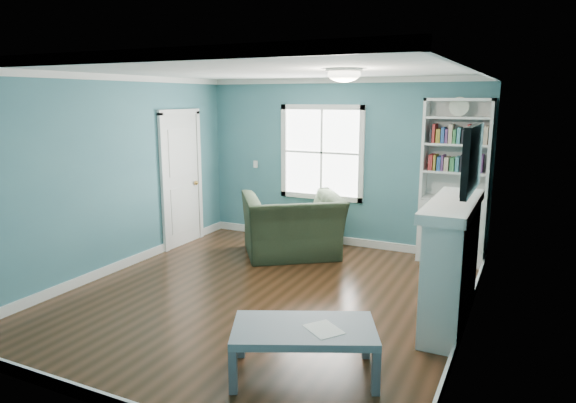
% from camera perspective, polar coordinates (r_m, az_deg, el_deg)
% --- Properties ---
extents(floor, '(5.00, 5.00, 0.00)m').
position_cam_1_polar(floor, '(6.18, -2.62, -10.45)').
color(floor, black).
rests_on(floor, ground).
extents(room_walls, '(5.00, 5.00, 5.00)m').
position_cam_1_polar(room_walls, '(5.78, -2.76, 4.26)').
color(room_walls, '#3A6E7C').
rests_on(room_walls, ground).
extents(trim, '(4.50, 5.00, 2.60)m').
position_cam_1_polar(trim, '(5.83, -2.73, 0.89)').
color(trim, white).
rests_on(trim, ground).
extents(window, '(1.40, 0.06, 1.50)m').
position_cam_1_polar(window, '(8.16, 3.76, 5.44)').
color(window, white).
rests_on(window, room_walls).
extents(bookshelf, '(0.90, 0.35, 2.31)m').
position_cam_1_polar(bookshelf, '(7.53, 17.92, 0.34)').
color(bookshelf, silver).
rests_on(bookshelf, ground).
extents(fireplace, '(0.44, 1.58, 1.30)m').
position_cam_1_polar(fireplace, '(5.53, 17.82, -6.66)').
color(fireplace, black).
rests_on(fireplace, ground).
extents(tv, '(0.06, 1.10, 0.65)m').
position_cam_1_polar(tv, '(5.29, 19.84, 4.49)').
color(tv, black).
rests_on(tv, fireplace).
extents(door, '(0.12, 0.98, 2.17)m').
position_cam_1_polar(door, '(8.22, -11.74, 2.61)').
color(door, silver).
rests_on(door, ground).
extents(ceiling_fixture, '(0.38, 0.38, 0.15)m').
position_cam_1_polar(ceiling_fixture, '(5.46, 6.25, 13.96)').
color(ceiling_fixture, white).
rests_on(ceiling_fixture, room_walls).
extents(light_switch, '(0.08, 0.01, 0.12)m').
position_cam_1_polar(light_switch, '(8.70, -3.62, 4.16)').
color(light_switch, white).
rests_on(light_switch, room_walls).
extents(recliner, '(1.66, 1.55, 1.21)m').
position_cam_1_polar(recliner, '(7.53, 0.49, -1.55)').
color(recliner, black).
rests_on(recliner, ground).
extents(coffee_table, '(1.35, 1.09, 0.43)m').
position_cam_1_polar(coffee_table, '(4.42, 1.79, -14.38)').
color(coffee_table, '#515661').
rests_on(coffee_table, ground).
extents(paper_sheet, '(0.39, 0.37, 0.00)m').
position_cam_1_polar(paper_sheet, '(4.36, 3.99, -13.98)').
color(paper_sheet, white).
rests_on(paper_sheet, coffee_table).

